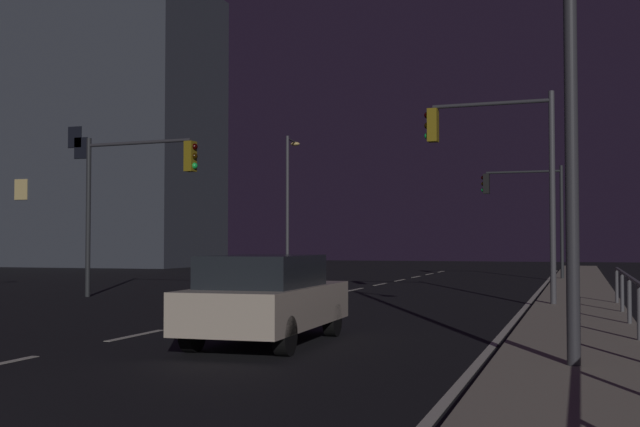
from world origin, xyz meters
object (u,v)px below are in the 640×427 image
Objects in this scene: car at (267,297)px; traffic_light_far_right at (497,157)px; traffic_light_near_left at (135,183)px; building_distant at (61,131)px; street_lamp_median at (289,192)px; traffic_light_far_left at (526,199)px; street_lamp_far_end at (593,38)px.

car is 10.50m from traffic_light_far_right.
traffic_light_far_right is 11.53m from traffic_light_near_left.
traffic_light_near_left is (-8.39, 9.61, 2.91)m from car.
traffic_light_far_right is 0.24× the size of building_distant.
car is 32.77m from street_lamp_median.
traffic_light_far_left is 14.55m from street_lamp_median.
street_lamp_far_end is at bearing -21.87° from car.
street_lamp_median is at bearing 160.28° from traffic_light_far_left.
car is at bearing -108.31° from traffic_light_far_right.
traffic_light_far_left is (-0.25, 16.34, -0.35)m from traffic_light_far_right.
traffic_light_far_right is at bearing -56.76° from street_lamp_median.
building_distant is at bearing 139.45° from traffic_light_far_right.
traffic_light_near_left is at bearing -51.05° from building_distant.
street_lamp_median is at bearing 109.37° from car.
traffic_light_near_left is at bearing 179.21° from traffic_light_far_right.
street_lamp_far_end is (13.88, -11.81, 0.76)m from traffic_light_near_left.
building_distant reaches higher than traffic_light_far_right.
traffic_light_far_right reaches higher than traffic_light_near_left.
street_lamp_far_end is (2.61, -27.99, 0.67)m from traffic_light_far_left.
street_lamp_median reaches higher than traffic_light_far_right.
traffic_light_near_left is 19.72m from traffic_light_far_left.
building_distant reaches higher than car.
building_distant is at bearing 155.77° from street_lamp_median.
street_lamp_far_end is at bearing -78.55° from traffic_light_far_right.
street_lamp_far_end is (5.49, -2.20, 3.67)m from car.
traffic_light_far_left is 40.32m from building_distant.
traffic_light_far_right is (3.13, 9.45, 3.36)m from car.
traffic_light_near_left is (-11.52, 0.16, -0.44)m from traffic_light_far_right.
traffic_light_far_right is at bearing 71.69° from car.
building_distant is at bearing 129.48° from car.
car is 0.85× the size of traffic_light_far_left.
traffic_light_far_left is at bearing 55.14° from traffic_light_near_left.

